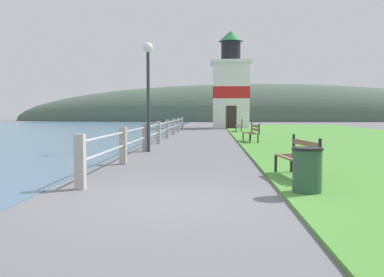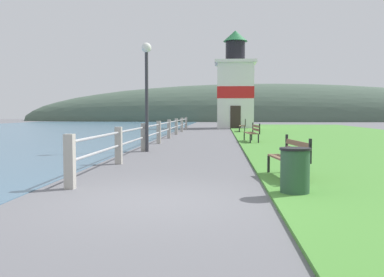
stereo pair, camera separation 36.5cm
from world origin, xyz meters
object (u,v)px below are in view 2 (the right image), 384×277
(park_bench_near, at_px, (291,155))
(lighthouse, at_px, (235,88))
(park_bench_midway, at_px, (253,132))
(trash_bin, at_px, (295,172))
(lamp_post, at_px, (147,77))
(park_bench_far, at_px, (243,125))

(park_bench_near, relative_size, lighthouse, 0.19)
(park_bench_midway, height_order, lighthouse, lighthouse)
(trash_bin, bearing_deg, park_bench_near, 83.31)
(park_bench_near, bearing_deg, trash_bin, 75.38)
(trash_bin, relative_size, lamp_post, 0.21)
(park_bench_far, height_order, lamp_post, lamp_post)
(park_bench_near, bearing_deg, park_bench_midway, -98.07)
(lamp_post, bearing_deg, park_bench_near, -56.45)
(park_bench_midway, relative_size, trash_bin, 2.20)
(lamp_post, bearing_deg, trash_bin, -63.63)
(trash_bin, bearing_deg, park_bench_far, 89.19)
(park_bench_near, xyz_separation_m, park_bench_far, (0.13, 21.68, 0.00))
(trash_bin, xyz_separation_m, lamp_post, (-3.98, 8.03, 2.31))
(park_bench_near, distance_m, park_bench_far, 21.68)
(park_bench_midway, distance_m, park_bench_far, 10.63)
(lighthouse, bearing_deg, park_bench_far, -87.53)
(lighthouse, relative_size, trash_bin, 10.39)
(park_bench_midway, xyz_separation_m, lamp_post, (-4.21, -4.75, 2.20))
(park_bench_near, height_order, lighthouse, lighthouse)
(park_bench_far, distance_m, trash_bin, 23.40)
(park_bench_midway, height_order, park_bench_far, same)
(lighthouse, distance_m, trash_bin, 31.56)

